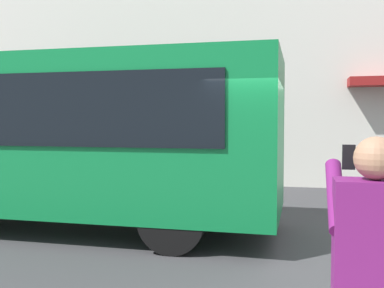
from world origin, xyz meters
TOP-DOWN VIEW (x-y plane):
  - ground_plane at (0.00, 0.00)m, footprint 60.00×60.00m
  - red_bus at (4.78, -0.30)m, footprint 9.05×2.54m
  - pedestrian_photographer at (-0.40, 4.53)m, footprint 0.53×0.52m

SIDE VIEW (x-z plane):
  - ground_plane at x=0.00m, z-range 0.00..0.00m
  - pedestrian_photographer at x=-0.40m, z-range 0.29..1.99m
  - red_bus at x=4.78m, z-range 0.14..3.22m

